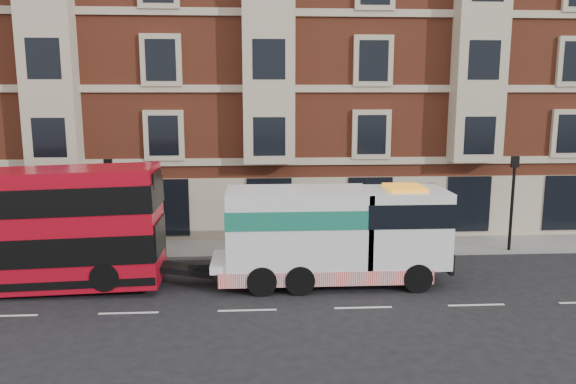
{
  "coord_description": "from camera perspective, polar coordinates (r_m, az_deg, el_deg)",
  "views": [
    {
      "loc": [
        0.3,
        -18.18,
        7.37
      ],
      "look_at": [
        1.63,
        4.0,
        3.38
      ],
      "focal_mm": 35.0,
      "sensor_mm": 36.0,
      "label": 1
    }
  ],
  "objects": [
    {
      "name": "ground",
      "position": [
        19.62,
        -4.16,
        -11.91
      ],
      "size": [
        120.0,
        120.0,
        0.0
      ],
      "primitive_type": "plane",
      "color": "black",
      "rests_on": "ground"
    },
    {
      "name": "lamp_post_east",
      "position": [
        27.44,
        21.85,
        -0.4
      ],
      "size": [
        0.35,
        0.15,
        4.35
      ],
      "color": "black",
      "rests_on": "sidewalk"
    },
    {
      "name": "tow_truck",
      "position": [
        21.63,
        4.31,
        -4.27
      ],
      "size": [
        8.96,
        2.65,
        3.73
      ],
      "color": "silver",
      "rests_on": "ground"
    },
    {
      "name": "victorian_terrace",
      "position": [
        33.29,
        -3.19,
        14.82
      ],
      "size": [
        45.0,
        12.0,
        20.4
      ],
      "color": "brown",
      "rests_on": "ground"
    },
    {
      "name": "lamp_post_west",
      "position": [
        25.61,
        -17.62,
        -0.85
      ],
      "size": [
        0.35,
        0.15,
        4.35
      ],
      "color": "black",
      "rests_on": "sidewalk"
    },
    {
      "name": "double_decker_bus",
      "position": [
        23.23,
        -26.7,
        -3.27
      ],
      "size": [
        11.19,
        2.57,
        4.53
      ],
      "color": "#A60919",
      "rests_on": "ground"
    },
    {
      "name": "sidewalk",
      "position": [
        26.7,
        -3.98,
        -5.69
      ],
      "size": [
        90.0,
        3.0,
        0.15
      ],
      "primitive_type": "cube",
      "color": "slate",
      "rests_on": "ground"
    }
  ]
}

